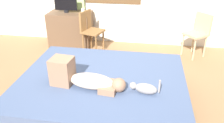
# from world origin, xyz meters

# --- Properties ---
(ground_plane) EXTENTS (16.00, 16.00, 0.00)m
(ground_plane) POSITION_xyz_m (0.00, 0.00, 0.00)
(ground_plane) COLOR olive
(bed) EXTENTS (2.23, 1.86, 0.48)m
(bed) POSITION_xyz_m (0.11, 0.01, 0.24)
(bed) COLOR #38383D
(bed) RESTS_ON ground
(person_lying) EXTENTS (0.94, 0.35, 0.34)m
(person_lying) POSITION_xyz_m (-0.07, -0.21, 0.59)
(person_lying) COLOR #CCB299
(person_lying) RESTS_ON bed
(cat) EXTENTS (0.36, 0.15, 0.21)m
(cat) POSITION_xyz_m (0.66, -0.25, 0.54)
(cat) COLOR gray
(cat) RESTS_ON bed
(desk) EXTENTS (0.90, 0.56, 0.74)m
(desk) POSITION_xyz_m (-1.02, 2.14, 0.37)
(desk) COLOR brown
(desk) RESTS_ON ground
(tv_monitor) EXTENTS (0.48, 0.10, 0.35)m
(tv_monitor) POSITION_xyz_m (-1.09, 2.14, 0.92)
(tv_monitor) COLOR black
(tv_monitor) RESTS_ON desk
(cup) EXTENTS (0.07, 0.07, 0.08)m
(cup) POSITION_xyz_m (-0.75, 2.21, 0.78)
(cup) COLOR white
(cup) RESTS_ON desk
(chair_by_desk) EXTENTS (0.48, 0.48, 0.86)m
(chair_by_desk) POSITION_xyz_m (-0.51, 1.83, 0.51)
(chair_by_desk) COLOR brown
(chair_by_desk) RESTS_ON ground
(chair_spare) EXTENTS (0.53, 0.53, 0.86)m
(chair_spare) POSITION_xyz_m (1.64, 2.01, 0.51)
(chair_spare) COLOR tan
(chair_spare) RESTS_ON ground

